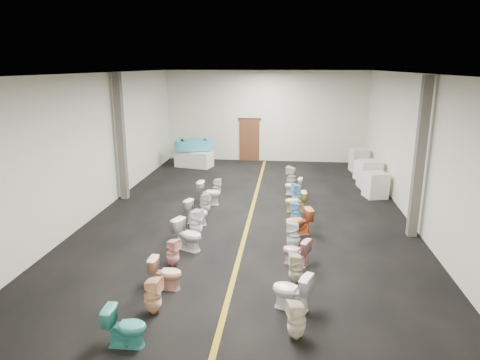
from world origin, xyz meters
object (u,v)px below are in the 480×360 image
at_px(toilet_left_3, 173,252).
at_px(toilet_right_1, 291,291).
at_px(appliance_crate_d, 359,160).
at_px(toilet_left_2, 166,273).
at_px(appliance_crate_c, 364,171).
at_px(appliance_crate_b, 369,174).
at_px(toilet_right_9, 293,186).
at_px(appliance_crate_a, 376,185).
at_px(toilet_left_4, 188,235).
at_px(toilet_left_7, 205,203).
at_px(toilet_left_9, 217,187).
at_px(toilet_left_6, 197,212).
at_px(toilet_left_0, 126,327).
at_px(toilet_right_6, 296,212).
at_px(toilet_right_7, 296,201).
at_px(toilet_right_8, 297,193).
at_px(toilet_left_8, 209,193).
at_px(display_table, 194,159).
at_px(toilet_left_1, 153,296).
at_px(bathtub, 194,145).
at_px(toilet_right_10, 291,177).
at_px(toilet_right_3, 296,251).
at_px(toilet_right_2, 296,268).
at_px(toilet_left_5, 196,223).
at_px(toilet_right_5, 299,221).
at_px(toilet_right_4, 293,235).
at_px(toilet_right_0, 297,320).

height_order(toilet_left_3, toilet_right_1, toilet_right_1).
xyz_separation_m(appliance_crate_d, toilet_left_2, (-5.80, -11.49, -0.16)).
height_order(appliance_crate_c, appliance_crate_d, appliance_crate_d).
bearing_deg(appliance_crate_b, toilet_right_9, -156.28).
relative_size(appliance_crate_a, toilet_left_4, 1.14).
height_order(toilet_left_7, toilet_left_9, toilet_left_7).
xyz_separation_m(appliance_crate_c, toilet_left_6, (-5.96, -5.97, -0.02)).
xyz_separation_m(toilet_left_0, toilet_right_6, (2.99, 6.38, -0.02)).
height_order(toilet_right_7, toilet_right_8, toilet_right_8).
bearing_deg(toilet_left_8, toilet_left_3, -173.48).
relative_size(toilet_left_7, toilet_right_6, 1.03).
bearing_deg(appliance_crate_a, display_table, 152.11).
distance_m(display_table, toilet_left_4, 9.61).
bearing_deg(toilet_left_0, toilet_right_1, -63.40).
relative_size(toilet_left_1, toilet_right_9, 1.15).
relative_size(bathtub, toilet_right_10, 2.10).
distance_m(appliance_crate_b, toilet_right_3, 7.80).
xyz_separation_m(appliance_crate_c, toilet_right_2, (-2.99, -9.35, -0.04)).
distance_m(toilet_right_1, toilet_right_9, 7.91).
distance_m(appliance_crate_a, toilet_right_6, 4.22).
bearing_deg(toilet_left_5, toilet_right_5, -72.10).
distance_m(display_table, toilet_left_9, 5.00).
distance_m(toilet_left_7, toilet_left_8, 1.00).
height_order(toilet_left_1, toilet_right_8, toilet_left_1).
relative_size(toilet_left_6, toilet_left_9, 1.09).
height_order(toilet_left_0, toilet_right_9, toilet_left_0).
relative_size(toilet_left_5, toilet_left_8, 1.00).
bearing_deg(toilet_right_4, toilet_left_7, -129.17).
relative_size(toilet_left_3, toilet_right_1, 0.87).
bearing_deg(toilet_left_8, appliance_crate_d, -40.13).
bearing_deg(toilet_right_4, toilet_left_8, -138.14).
distance_m(toilet_left_0, toilet_left_4, 4.07).
bearing_deg(appliance_crate_a, toilet_right_2, -113.63).
xyz_separation_m(toilet_left_2, toilet_right_6, (2.86, 4.38, -0.02)).
bearing_deg(toilet_left_2, toilet_left_4, 1.35).
bearing_deg(toilet_left_2, toilet_right_0, -116.07).
bearing_deg(bathtub, appliance_crate_d, -19.93).
height_order(appliance_crate_a, toilet_left_7, appliance_crate_a).
relative_size(appliance_crate_b, toilet_left_6, 1.47).
distance_m(toilet_left_0, toilet_left_6, 5.95).
bearing_deg(toilet_right_3, display_table, -130.39).
height_order(bathtub, toilet_right_5, bathtub).
bearing_deg(toilet_left_3, toilet_right_3, -64.04).
bearing_deg(toilet_left_3, toilet_right_0, -112.75).
relative_size(toilet_left_7, toilet_left_8, 0.87).
relative_size(display_table, toilet_right_8, 2.39).
relative_size(appliance_crate_c, toilet_left_4, 0.96).
distance_m(toilet_left_4, toilet_left_6, 1.88).
bearing_deg(toilet_right_10, toilet_right_8, 21.88).
height_order(bathtub, appliance_crate_d, bathtub).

